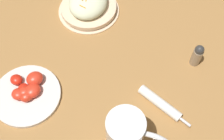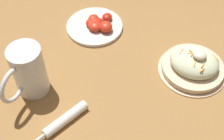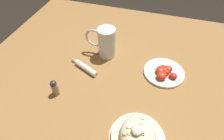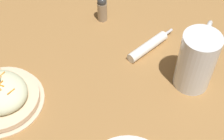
{
  "view_description": "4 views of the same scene",
  "coord_description": "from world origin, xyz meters",
  "px_view_note": "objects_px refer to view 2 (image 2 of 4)",
  "views": [
    {
      "loc": [
        0.42,
        0.12,
        0.81
      ],
      "look_at": [
        -0.0,
        -0.02,
        0.06
      ],
      "focal_mm": 47.83,
      "sensor_mm": 36.0,
      "label": 1
    },
    {
      "loc": [
        -0.26,
        0.5,
        0.76
      ],
      "look_at": [
        -0.03,
        -0.02,
        0.08
      ],
      "focal_mm": 48.87,
      "sensor_mm": 36.0,
      "label": 2
    },
    {
      "loc": [
        -0.57,
        -0.18,
        0.7
      ],
      "look_at": [
        0.02,
        -0.0,
        0.06
      ],
      "focal_mm": 30.12,
      "sensor_mm": 36.0,
      "label": 3
    },
    {
      "loc": [
        0.2,
        -0.5,
        0.69
      ],
      "look_at": [
        -0.01,
        -0.01,
        0.05
      ],
      "focal_mm": 51.43,
      "sensor_mm": 36.0,
      "label": 4
    }
  ],
  "objects_px": {
    "beer_mug": "(29,74)",
    "salad_plate": "(194,65)",
    "tomato_plate": "(96,25)",
    "napkin_roll": "(65,119)"
  },
  "relations": [
    {
      "from": "salad_plate",
      "to": "napkin_roll",
      "type": "bearing_deg",
      "value": 49.12
    },
    {
      "from": "beer_mug",
      "to": "tomato_plate",
      "type": "xyz_separation_m",
      "value": [
        -0.06,
        -0.32,
        -0.06
      ]
    },
    {
      "from": "beer_mug",
      "to": "tomato_plate",
      "type": "bearing_deg",
      "value": -100.39
    },
    {
      "from": "beer_mug",
      "to": "napkin_roll",
      "type": "relative_size",
      "value": 0.99
    },
    {
      "from": "salad_plate",
      "to": "tomato_plate",
      "type": "xyz_separation_m",
      "value": [
        0.37,
        -0.06,
        -0.02
      ]
    },
    {
      "from": "napkin_roll",
      "to": "tomato_plate",
      "type": "bearing_deg",
      "value": -77.38
    },
    {
      "from": "beer_mug",
      "to": "salad_plate",
      "type": "bearing_deg",
      "value": -148.52
    },
    {
      "from": "beer_mug",
      "to": "napkin_roll",
      "type": "distance_m",
      "value": 0.17
    },
    {
      "from": "salad_plate",
      "to": "beer_mug",
      "type": "distance_m",
      "value": 0.5
    },
    {
      "from": "beer_mug",
      "to": "tomato_plate",
      "type": "distance_m",
      "value": 0.33
    }
  ]
}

